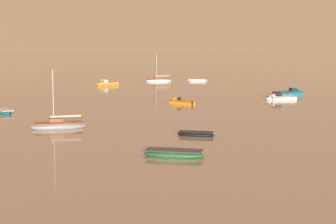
# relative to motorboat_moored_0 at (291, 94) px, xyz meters

# --- Properties ---
(motorboat_moored_0) EXTENTS (4.45, 5.71, 1.89)m
(motorboat_moored_0) POSITION_rel_motorboat_moored_0_xyz_m (0.00, 0.00, 0.00)
(motorboat_moored_0) COLOR #197084
(motorboat_moored_0) RESTS_ON ground
(motorboat_moored_1) EXTENTS (4.34, 2.24, 1.42)m
(motorboat_moored_1) POSITION_rel_motorboat_moored_0_xyz_m (-9.46, -20.22, -0.06)
(motorboat_moored_1) COLOR orange
(motorboat_moored_1) RESTS_ON ground
(rowboat_moored_1) EXTENTS (3.54, 2.05, 0.53)m
(rowboat_moored_1) POSITION_rel_motorboat_moored_0_xyz_m (5.00, -42.98, -0.12)
(rowboat_moored_1) COLOR black
(rowboat_moored_1) RESTS_ON ground
(rowboat_moored_2) EXTENTS (4.58, 2.80, 0.68)m
(rowboat_moored_2) POSITION_rel_motorboat_moored_0_xyz_m (-28.34, 22.08, -0.07)
(rowboat_moored_2) COLOR white
(rowboat_moored_2) RESTS_ON ground
(motorboat_moored_3) EXTENTS (4.34, 4.40, 1.75)m
(motorboat_moored_3) POSITION_rel_motorboat_moored_0_xyz_m (0.63, -8.23, 0.00)
(motorboat_moored_3) COLOR white
(motorboat_moored_3) RESTS_ON ground
(sailboat_moored_0) EXTENTS (5.18, 5.36, 6.38)m
(sailboat_moored_0) POSITION_rel_motorboat_moored_0_xyz_m (-34.98, 16.61, 0.02)
(sailboat_moored_0) COLOR white
(sailboat_moored_0) RESTS_ON ground
(rowboat_moored_4) EXTENTS (4.25, 3.11, 0.64)m
(rowboat_moored_4) POSITION_rel_motorboat_moored_0_xyz_m (-22.43, -39.86, -0.09)
(rowboat_moored_4) COLOR #197084
(rowboat_moored_4) RESTS_ON ground
(rowboat_moored_5) EXTENTS (4.75, 2.86, 0.71)m
(rowboat_moored_5) POSITION_rel_motorboat_moored_0_xyz_m (7.88, -52.03, -0.07)
(rowboat_moored_5) COLOR #23602D
(rowboat_moored_5) RESTS_ON ground
(motorboat_moored_4) EXTENTS (2.71, 5.05, 1.83)m
(motorboat_moored_4) POSITION_rel_motorboat_moored_0_xyz_m (-38.13, 1.33, 0.02)
(motorboat_moored_4) COLOR orange
(motorboat_moored_4) RESTS_ON ground
(sailboat_moored_1) EXTENTS (4.90, 5.11, 6.06)m
(sailboat_moored_1) POSITION_rel_motorboat_moored_0_xyz_m (-8.61, -45.82, 0.00)
(sailboat_moored_1) COLOR gray
(sailboat_moored_1) RESTS_ON ground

